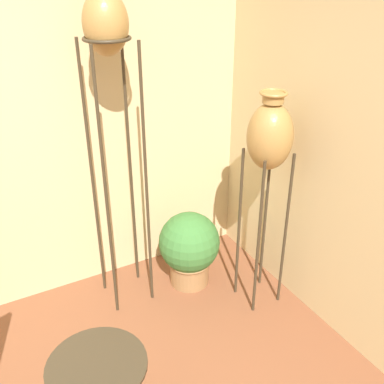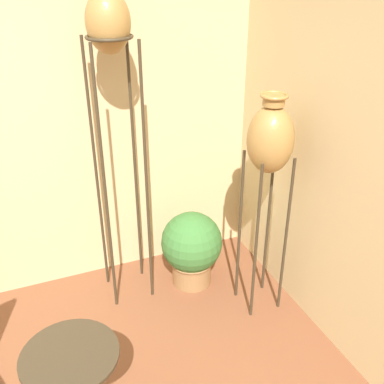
# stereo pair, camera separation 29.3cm
# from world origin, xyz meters

# --- Properties ---
(vase_stand_tall) EXTENTS (0.29, 0.29, 2.15)m
(vase_stand_tall) POSITION_xyz_m (0.85, 1.60, 1.80)
(vase_stand_tall) COLOR #382D1E
(vase_stand_tall) RESTS_ON ground_plane
(vase_stand_medium) EXTENTS (0.29, 0.29, 1.53)m
(vase_stand_medium) POSITION_xyz_m (1.66, 1.11, 1.22)
(vase_stand_medium) COLOR #382D1E
(vase_stand_medium) RESTS_ON ground_plane
(side_table) EXTENTS (0.45, 0.45, 0.63)m
(side_table) POSITION_xyz_m (0.30, 0.51, 0.46)
(side_table) COLOR #382D1E
(side_table) RESTS_ON ground_plane
(potted_plant) EXTENTS (0.45, 0.45, 0.58)m
(potted_plant) POSITION_xyz_m (1.31, 1.50, 0.31)
(potted_plant) COLOR olive
(potted_plant) RESTS_ON ground_plane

